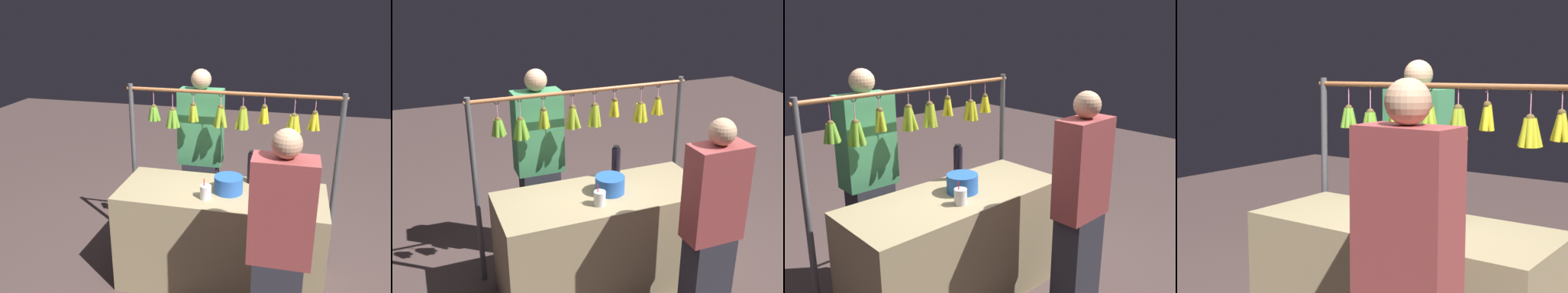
# 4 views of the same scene
# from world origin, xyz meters

# --- Properties ---
(ground_plane) EXTENTS (12.00, 12.00, 0.00)m
(ground_plane) POSITION_xyz_m (0.00, 0.00, 0.00)
(ground_plane) COLOR #4B3A37
(market_counter) EXTENTS (1.67, 0.69, 0.86)m
(market_counter) POSITION_xyz_m (0.00, 0.00, 0.43)
(market_counter) COLOR tan
(market_counter) RESTS_ON ground
(display_rack) EXTENTS (1.89, 0.14, 1.62)m
(display_rack) POSITION_xyz_m (0.01, -0.43, 1.20)
(display_rack) COLOR #4C4C51
(display_rack) RESTS_ON ground
(water_bottle) EXTENTS (0.07, 0.07, 0.28)m
(water_bottle) POSITION_xyz_m (-0.22, -0.23, 0.99)
(water_bottle) COLOR black
(water_bottle) RESTS_ON market_counter
(blue_bucket) EXTENTS (0.23, 0.23, 0.14)m
(blue_bucket) POSITION_xyz_m (-0.06, 0.00, 0.93)
(blue_bucket) COLOR blue
(blue_bucket) RESTS_ON market_counter
(drink_cup) EXTENTS (0.09, 0.09, 0.17)m
(drink_cup) POSITION_xyz_m (0.10, 0.16, 0.91)
(drink_cup) COLOR silver
(drink_cup) RESTS_ON market_counter
(vendor_person) EXTENTS (0.41, 0.22, 1.73)m
(vendor_person) POSITION_xyz_m (0.32, -0.68, 0.86)
(vendor_person) COLOR #2D2D38
(vendor_person) RESTS_ON ground
(customer_person) EXTENTS (0.39, 0.21, 1.64)m
(customer_person) POSITION_xyz_m (-0.49, 0.72, 0.81)
(customer_person) COLOR #2D2D38
(customer_person) RESTS_ON ground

